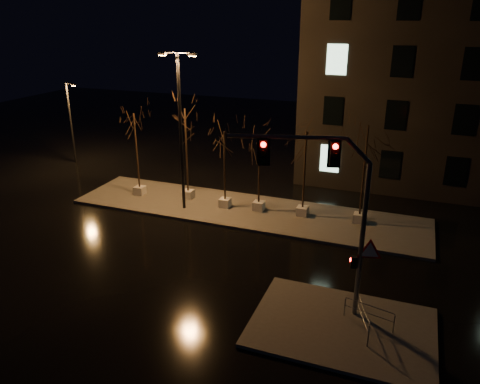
% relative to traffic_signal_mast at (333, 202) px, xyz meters
% --- Properties ---
extents(ground, '(90.00, 90.00, 0.00)m').
position_rel_traffic_signal_mast_xyz_m(ground, '(-6.69, 2.81, -4.98)').
color(ground, black).
rests_on(ground, ground).
extents(median, '(22.00, 5.00, 0.15)m').
position_rel_traffic_signal_mast_xyz_m(median, '(-6.69, 8.81, -4.90)').
color(median, '#4F4D46').
rests_on(median, ground).
extents(sidewalk_corner, '(7.00, 5.00, 0.15)m').
position_rel_traffic_signal_mast_xyz_m(sidewalk_corner, '(0.81, -0.69, -4.90)').
color(sidewalk_corner, '#4F4D46').
rests_on(sidewalk_corner, ground).
extents(tree_0, '(1.80, 1.80, 5.63)m').
position_rel_traffic_signal_mast_xyz_m(tree_0, '(-14.26, 8.80, -0.56)').
color(tree_0, beige).
rests_on(tree_0, median).
extents(tree_1, '(1.80, 1.80, 6.10)m').
position_rel_traffic_signal_mast_xyz_m(tree_1, '(-10.89, 9.31, -0.20)').
color(tree_1, beige).
rests_on(tree_1, median).
extents(tree_2, '(1.80, 1.80, 4.97)m').
position_rel_traffic_signal_mast_xyz_m(tree_2, '(-8.05, 8.80, -1.06)').
color(tree_2, beige).
rests_on(tree_2, median).
extents(tree_3, '(1.80, 1.80, 4.89)m').
position_rel_traffic_signal_mast_xyz_m(tree_3, '(-5.91, 9.06, -1.12)').
color(tree_3, beige).
rests_on(tree_3, median).
extents(tree_4, '(1.80, 1.80, 5.30)m').
position_rel_traffic_signal_mast_xyz_m(tree_4, '(-3.18, 9.22, -0.81)').
color(tree_4, beige).
rests_on(tree_4, median).
extents(tree_5, '(1.80, 1.80, 5.91)m').
position_rel_traffic_signal_mast_xyz_m(tree_5, '(0.16, 9.40, -0.34)').
color(tree_5, beige).
rests_on(tree_5, median).
extents(traffic_signal_mast, '(5.86, 1.58, 7.35)m').
position_rel_traffic_signal_mast_xyz_m(traffic_signal_mast, '(0.00, 0.00, 0.00)').
color(traffic_signal_mast, slate).
rests_on(traffic_signal_mast, sidewalk_corner).
extents(streetlight_main, '(2.35, 0.37, 9.43)m').
position_rel_traffic_signal_mast_xyz_m(streetlight_main, '(-10.39, 7.75, 0.61)').
color(streetlight_main, black).
rests_on(streetlight_main, median).
extents(streetlight_far, '(1.26, 0.52, 6.52)m').
position_rel_traffic_signal_mast_xyz_m(streetlight_far, '(-23.37, 13.59, -1.39)').
color(streetlight_far, black).
rests_on(streetlight_far, ground).
extents(guard_rail_a, '(1.96, 0.51, 0.87)m').
position_rel_traffic_signal_mast_xyz_m(guard_rail_a, '(1.74, -0.23, -4.26)').
color(guard_rail_a, slate).
rests_on(guard_rail_a, sidewalk_corner).
extents(guard_rail_b, '(0.73, 1.99, 1.00)m').
position_rel_traffic_signal_mast_xyz_m(guard_rail_b, '(1.53, -0.62, -4.18)').
color(guard_rail_b, slate).
rests_on(guard_rail_b, sidewalk_corner).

